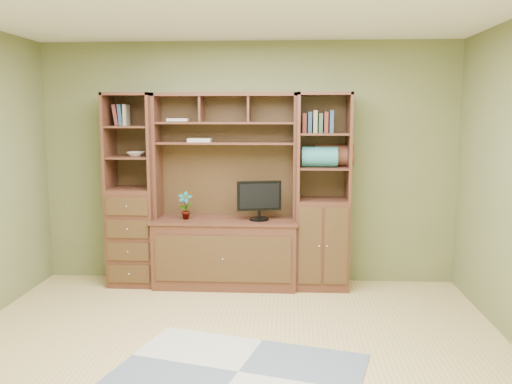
# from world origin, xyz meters

# --- Properties ---
(room) EXTENTS (4.60, 4.10, 2.64)m
(room) POSITION_xyz_m (0.00, 0.00, 1.30)
(room) COLOR tan
(room) RESTS_ON ground
(center_hutch) EXTENTS (1.54, 0.53, 2.05)m
(center_hutch) POSITION_xyz_m (-0.22, 1.73, 1.02)
(center_hutch) COLOR #4C271A
(center_hutch) RESTS_ON ground
(left_tower) EXTENTS (0.50, 0.45, 2.05)m
(left_tower) POSITION_xyz_m (-1.22, 1.77, 1.02)
(left_tower) COLOR #4C271A
(left_tower) RESTS_ON ground
(right_tower) EXTENTS (0.55, 0.45, 2.05)m
(right_tower) POSITION_xyz_m (0.81, 1.77, 1.02)
(right_tower) COLOR #4C271A
(right_tower) RESTS_ON ground
(rug) EXTENTS (1.96, 1.55, 0.01)m
(rug) POSITION_xyz_m (0.10, -0.24, 0.01)
(rug) COLOR #919696
(rug) RESTS_ON ground
(monitor) EXTENTS (0.50, 0.31, 0.57)m
(monitor) POSITION_xyz_m (0.14, 1.70, 1.01)
(monitor) COLOR black
(monitor) RESTS_ON center_hutch
(orchid) EXTENTS (0.16, 0.11, 0.30)m
(orchid) POSITION_xyz_m (-0.64, 1.70, 0.88)
(orchid) COLOR #9E5435
(orchid) RESTS_ON center_hutch
(magazines) EXTENTS (0.24, 0.18, 0.04)m
(magazines) POSITION_xyz_m (-0.49, 1.82, 1.56)
(magazines) COLOR #BBB2A0
(magazines) RESTS_ON center_hutch
(bowl) EXTENTS (0.19, 0.19, 0.05)m
(bowl) POSITION_xyz_m (-1.17, 1.77, 1.41)
(bowl) COLOR silver
(bowl) RESTS_ON left_tower
(blanket_teal) EXTENTS (0.36, 0.21, 0.21)m
(blanket_teal) POSITION_xyz_m (0.76, 1.73, 1.40)
(blanket_teal) COLOR #2D7677
(blanket_teal) RESTS_ON right_tower
(blanket_red) EXTENTS (0.40, 0.22, 0.22)m
(blanket_red) POSITION_xyz_m (0.92, 1.85, 1.40)
(blanket_red) COLOR brown
(blanket_red) RESTS_ON right_tower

